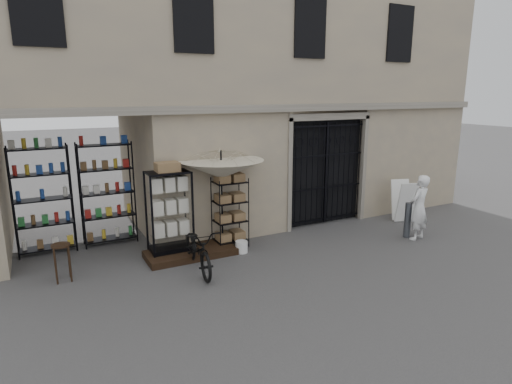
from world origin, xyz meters
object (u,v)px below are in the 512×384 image
display_cabinet (170,216)px  bicycle (199,270)px  wire_rack (230,213)px  shopkeeper (416,239)px  easel_sign (404,201)px  white_bucket (241,247)px  market_umbrella (221,164)px  steel_bollard (408,220)px  wooden_stool (62,262)px

display_cabinet → bicycle: 1.44m
display_cabinet → wire_rack: bearing=14.6°
shopkeeper → wire_rack: bearing=-35.7°
wire_rack → easel_sign: size_ratio=1.45×
display_cabinet → easel_sign: bearing=10.5°
white_bucket → shopkeeper: bearing=-15.7°
wire_rack → shopkeeper: wire_rack is taller
market_umbrella → easel_sign: 5.63m
display_cabinet → shopkeeper: display_cabinet is taller
steel_bollard → bicycle: bearing=175.0°
wooden_stool → easel_sign: size_ratio=0.65×
market_umbrella → bicycle: size_ratio=1.53×
wire_rack → shopkeeper: size_ratio=1.02×
market_umbrella → easel_sign: market_umbrella is taller
steel_bollard → wire_rack: bearing=160.4°
wire_rack → wooden_stool: wire_rack is taller
display_cabinet → wooden_stool: display_cabinet is taller
white_bucket → steel_bollard: (4.23, -0.99, 0.32)m
wire_rack → market_umbrella: market_umbrella is taller
easel_sign → market_umbrella: bearing=-167.5°
display_cabinet → white_bucket: size_ratio=6.88×
wooden_stool → wire_rack: bearing=4.1°
market_umbrella → steel_bollard: size_ratio=3.10×
market_umbrella → wooden_stool: bearing=-175.9°
white_bucket → easel_sign: 5.20m
steel_bollard → easel_sign: (0.95, 1.05, 0.15)m
steel_bollard → easel_sign: bearing=47.9°
shopkeeper → wooden_stool: bearing=-24.3°
wire_rack → wooden_stool: 3.76m
display_cabinet → market_umbrella: size_ratio=0.70×
wire_rack → steel_bollard: bearing=-28.2°
market_umbrella → shopkeeper: size_ratio=1.70×
easel_sign → display_cabinet: bearing=-166.7°
display_cabinet → steel_bollard: (5.74, -1.51, -0.51)m
white_bucket → easel_sign: size_ratio=0.24×
shopkeeper → easel_sign: bearing=-137.0°
white_bucket → shopkeeper: size_ratio=0.17×
wire_rack → shopkeeper: (4.38, -1.75, -0.82)m
wire_rack → bicycle: bearing=-147.5°
market_umbrella → wire_rack: bearing=4.4°
display_cabinet → easel_sign: (6.69, -0.46, -0.36)m
wire_rack → market_umbrella: (-0.21, -0.02, 1.20)m
wooden_stool → market_umbrella: bearing=4.1°
white_bucket → display_cabinet: bearing=160.9°
wire_rack → wooden_stool: size_ratio=2.22×
wire_rack → steel_bollard: 4.55m
market_umbrella → steel_bollard: (4.48, -1.50, -1.57)m
easel_sign → steel_bollard: bearing=-114.8°
white_bucket → shopkeeper: 4.51m
bicycle → easel_sign: (6.41, 0.57, 0.60)m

